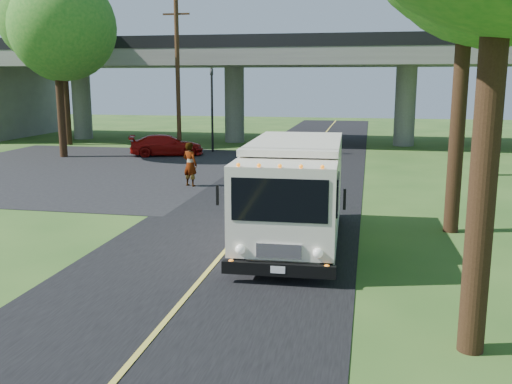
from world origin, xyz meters
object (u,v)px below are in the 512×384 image
(step_van, at_px, (294,190))
(tree_left_lot, at_px, (57,18))
(tree_left_far, at_px, (64,35))
(red_sedan, at_px, (167,145))
(utility_pole, at_px, (178,78))
(pedestrian, at_px, (190,164))
(traffic_signal, at_px, (212,101))

(step_van, bearing_deg, tree_left_lot, 133.78)
(tree_left_far, bearing_deg, tree_left_lot, -63.43)
(step_van, distance_m, red_sedan, 19.76)
(utility_pole, relative_size, red_sedan, 2.07)
(tree_left_far, bearing_deg, pedestrian, -45.70)
(utility_pole, relative_size, step_van, 1.31)
(traffic_signal, distance_m, tree_left_far, 11.75)
(utility_pole, xyz_separation_m, pedestrian, (3.70, -9.48, -3.64))
(tree_left_lot, distance_m, step_van, 22.55)
(tree_left_lot, bearing_deg, step_van, -44.32)
(traffic_signal, xyz_separation_m, tree_left_far, (-10.79, 1.84, 4.25))
(traffic_signal, distance_m, utility_pole, 2.86)
(pedestrian, bearing_deg, tree_left_lot, -13.80)
(utility_pole, xyz_separation_m, red_sedan, (-0.74, -0.23, -3.96))
(tree_left_far, xyz_separation_m, red_sedan, (8.55, -4.06, -6.82))
(traffic_signal, bearing_deg, step_van, -68.26)
(step_van, bearing_deg, red_sedan, 118.31)
(traffic_signal, xyz_separation_m, tree_left_lot, (-7.79, -4.16, 4.70))
(pedestrian, bearing_deg, traffic_signal, -56.75)
(tree_left_far, bearing_deg, step_van, -48.81)
(utility_pole, bearing_deg, red_sedan, -162.95)
(utility_pole, relative_size, tree_left_far, 0.91)
(tree_left_lot, distance_m, pedestrian, 14.20)
(tree_left_lot, bearing_deg, tree_left_far, 116.57)
(step_van, xyz_separation_m, pedestrian, (-5.49, 7.80, -0.60))
(tree_left_lot, height_order, step_van, tree_left_lot)
(traffic_signal, bearing_deg, tree_left_far, 170.35)
(tree_left_lot, height_order, tree_left_far, tree_left_lot)
(tree_left_far, height_order, red_sedan, tree_left_far)
(traffic_signal, relative_size, pedestrian, 2.72)
(utility_pole, relative_size, pedestrian, 4.72)
(utility_pole, bearing_deg, step_van, -62.01)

